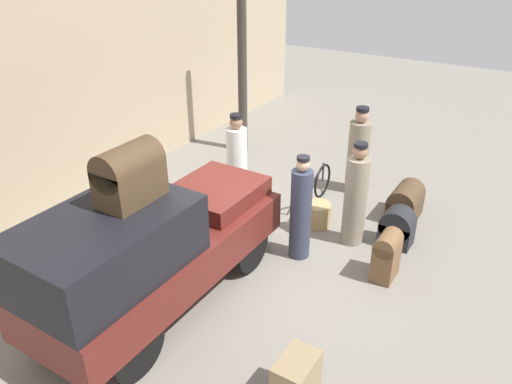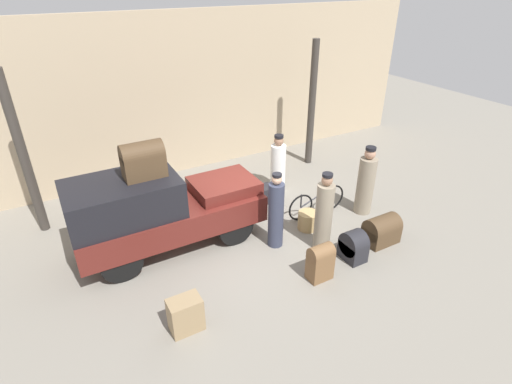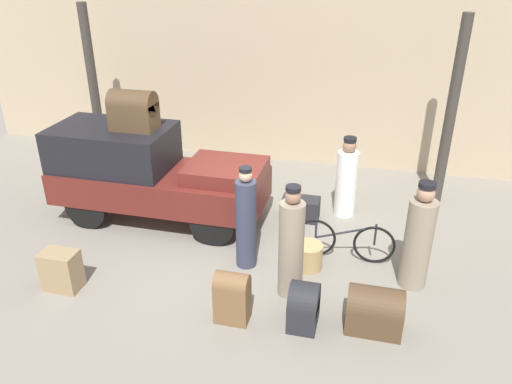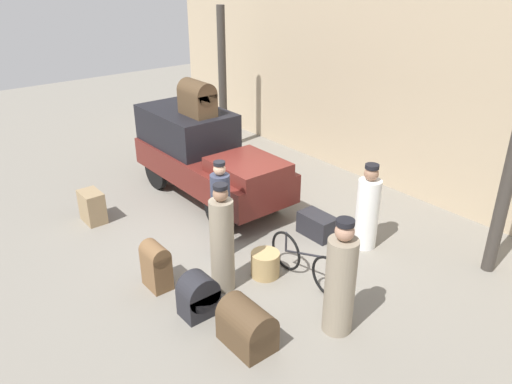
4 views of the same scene
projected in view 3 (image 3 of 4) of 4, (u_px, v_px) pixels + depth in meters
ground_plane at (242, 243)px, 8.89m from camera, size 30.00×30.00×0.00m
station_building_facade at (288, 68)px, 11.45m from camera, size 16.00×0.15×4.50m
canopy_pillar_left at (94, 90)px, 11.24m from camera, size 0.21×0.21×3.72m
canopy_pillar_right at (451, 114)px, 9.58m from camera, size 0.21×0.21×3.72m
truck at (148, 171)px, 9.34m from camera, size 3.97×1.50×1.79m
bicycle at (345, 241)px, 8.31m from camera, size 1.66×0.04×0.73m
wicker_basket at (308, 256)px, 8.14m from camera, size 0.48×0.48×0.42m
porter_carrying_trunk at (246, 222)px, 7.96m from camera, size 0.34×0.34×1.75m
porter_standing_middle at (418, 240)px, 7.48m from camera, size 0.42×0.42×1.75m
porter_lifting_near_truck at (347, 180)px, 9.57m from camera, size 0.41×0.41×1.60m
conductor_in_dark_uniform at (291, 246)px, 7.27m from camera, size 0.37×0.37×1.80m
trunk_barrel_dark at (375, 310)px, 6.79m from camera, size 0.75×0.51×0.65m
suitcase_tan_flat at (304, 306)px, 6.86m from camera, size 0.40×0.53×0.67m
suitcase_black_upright at (61, 270)px, 7.60m from camera, size 0.55×0.37×0.64m
trunk_wicker_pale at (232, 296)px, 6.90m from camera, size 0.47×0.32×0.78m
trunk_umber_medium at (301, 209)px, 9.62m from camera, size 0.72×0.41×0.43m
trunk_on_truck_roof at (133, 110)px, 8.86m from camera, size 0.80×0.48×0.72m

